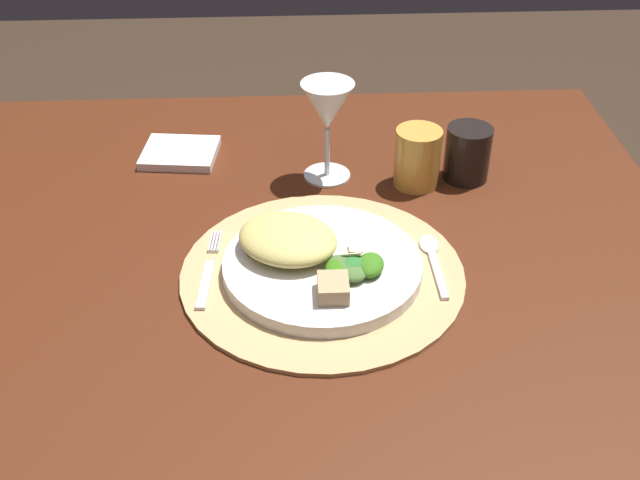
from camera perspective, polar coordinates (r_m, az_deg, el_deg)
dining_table at (r=1.15m, az=-2.12°, el=-9.28°), size 1.11×1.03×0.74m
placemat at (r=1.01m, az=0.14°, el=-2.45°), size 0.37×0.37×0.01m
dinner_plate at (r=1.00m, az=0.15°, el=-1.90°), size 0.26×0.26×0.02m
pasta_serving at (r=1.00m, az=-2.20°, el=-0.01°), size 0.17×0.16×0.04m
salad_greens at (r=0.97m, az=2.32°, el=-1.99°), size 0.09×0.08×0.03m
bread_piece at (r=0.93m, az=0.93°, el=-3.52°), size 0.04×0.04×0.02m
fork at (r=1.01m, az=-8.18°, el=-2.33°), size 0.03×0.16×0.00m
spoon at (r=1.04m, az=8.13°, el=-1.05°), size 0.03×0.14×0.01m
napkin at (r=1.28m, az=-10.19°, el=6.26°), size 0.13×0.11×0.01m
wine_glass at (r=1.16m, az=0.51°, el=9.44°), size 0.08×0.08×0.15m
amber_tumbler at (r=1.18m, az=7.09°, el=5.98°), size 0.07×0.07×0.09m
dark_tumbler at (r=1.21m, az=10.68°, el=6.24°), size 0.07×0.07×0.08m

